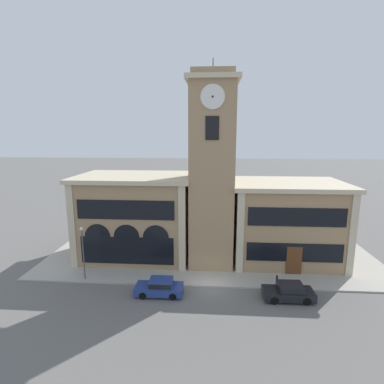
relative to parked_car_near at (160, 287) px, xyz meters
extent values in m
plane|color=#605E5B|center=(4.44, 1.57, -0.76)|extent=(300.00, 300.00, 0.00)
cube|color=#A39E93|center=(4.44, 8.18, -0.68)|extent=(37.44, 13.23, 0.15)
cube|color=#9E7F5B|center=(4.44, 6.93, 8.76)|extent=(4.54, 4.54, 19.04)
cube|color=beige|center=(4.44, 6.93, 18.50)|extent=(5.24, 5.24, 0.45)
cube|color=#9E7F5B|center=(4.44, 6.93, 19.03)|extent=(4.18, 4.18, 0.60)
cylinder|color=#4C4C51|center=(4.44, 6.93, 19.93)|extent=(0.10, 0.10, 1.20)
cylinder|color=silver|center=(4.44, 4.61, 16.65)|extent=(2.26, 0.10, 2.26)
cylinder|color=black|center=(4.44, 4.54, 16.65)|extent=(0.18, 0.04, 0.18)
cylinder|color=silver|center=(2.12, 6.93, 16.65)|extent=(0.10, 2.26, 2.26)
cylinder|color=black|center=(2.05, 6.93, 16.65)|extent=(0.04, 0.18, 0.18)
cube|color=black|center=(4.44, 4.62, 13.82)|extent=(1.27, 0.10, 2.20)
cube|color=#9E7F5B|center=(-4.21, 8.72, 3.77)|extent=(12.15, 8.13, 9.05)
cube|color=beige|center=(-4.21, 8.72, 8.52)|extent=(12.85, 8.83, 0.45)
cube|color=beige|center=(-9.94, 4.60, 3.77)|extent=(0.70, 0.16, 9.05)
cube|color=beige|center=(1.52, 4.60, 3.77)|extent=(0.70, 0.16, 9.05)
cube|color=black|center=(-4.21, 4.62, 5.76)|extent=(9.96, 0.10, 1.99)
cube|color=black|center=(-4.21, 4.62, 1.41)|extent=(9.72, 0.10, 2.90)
cylinder|color=black|center=(-7.25, 4.61, 2.86)|extent=(2.67, 0.06, 2.67)
cylinder|color=black|center=(-4.21, 4.61, 2.86)|extent=(2.67, 0.06, 2.67)
cylinder|color=black|center=(-1.17, 4.61, 2.86)|extent=(2.67, 0.06, 2.67)
cube|color=#9E7F5B|center=(12.77, 8.72, 3.46)|extent=(11.53, 8.13, 8.45)
cube|color=beige|center=(12.77, 8.72, 7.91)|extent=(12.23, 8.83, 0.45)
cube|color=beige|center=(7.36, 4.60, 3.46)|extent=(0.70, 0.16, 8.45)
cube|color=beige|center=(18.19, 4.60, 3.46)|extent=(0.70, 0.16, 8.45)
cube|color=black|center=(12.77, 4.62, 5.32)|extent=(9.46, 0.10, 1.86)
cube|color=#5B3319|center=(12.77, 4.61, 0.76)|extent=(1.50, 0.12, 3.04)
cube|color=black|center=(12.77, 4.62, 1.67)|extent=(9.46, 0.10, 1.89)
cube|color=navy|center=(-0.06, 0.00, -0.22)|extent=(4.23, 1.87, 0.71)
cube|color=navy|center=(0.11, 0.00, 0.42)|extent=(2.04, 1.66, 0.57)
cube|color=black|center=(0.11, 0.00, 0.42)|extent=(1.96, 1.70, 0.43)
cylinder|color=black|center=(-1.35, -0.82, -0.43)|extent=(0.66, 0.23, 0.66)
cylinder|color=black|center=(-1.38, 0.78, -0.43)|extent=(0.66, 0.23, 0.66)
cylinder|color=black|center=(1.25, -0.78, -0.43)|extent=(0.66, 0.23, 0.66)
cylinder|color=black|center=(1.23, 0.82, -0.43)|extent=(0.66, 0.23, 0.66)
cube|color=black|center=(11.13, 0.00, -0.22)|extent=(4.31, 1.94, 0.69)
cube|color=black|center=(11.31, 0.00, 0.40)|extent=(2.08, 1.72, 0.55)
cube|color=black|center=(11.31, 0.00, 0.40)|extent=(2.00, 1.76, 0.41)
cylinder|color=black|center=(9.82, -0.85, -0.40)|extent=(0.71, 0.23, 0.71)
cylinder|color=black|center=(9.79, 0.81, -0.40)|extent=(0.71, 0.23, 0.71)
cylinder|color=black|center=(12.47, -0.81, -0.40)|extent=(0.71, 0.23, 0.71)
cylinder|color=black|center=(12.45, 0.85, -0.40)|extent=(0.71, 0.23, 0.71)
cylinder|color=#4C4C51|center=(-7.76, 2.17, 1.84)|extent=(0.12, 0.12, 4.91)
sphere|color=silver|center=(-7.76, 2.17, 4.48)|extent=(0.36, 0.36, 0.36)
cylinder|color=black|center=(10.60, 2.07, -0.16)|extent=(0.18, 0.18, 0.90)
sphere|color=black|center=(10.60, 2.07, 0.37)|extent=(0.16, 0.16, 0.16)
camera|label=1|loc=(4.50, -24.09, 13.27)|focal=28.00mm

